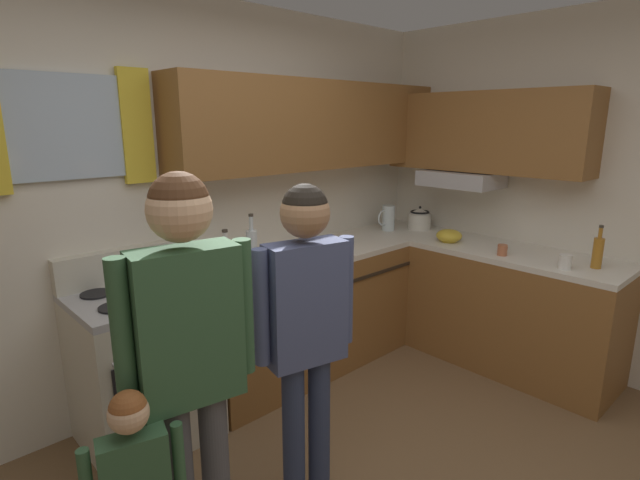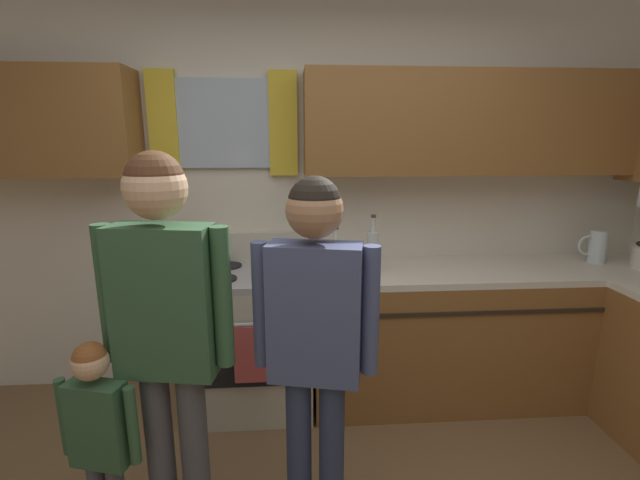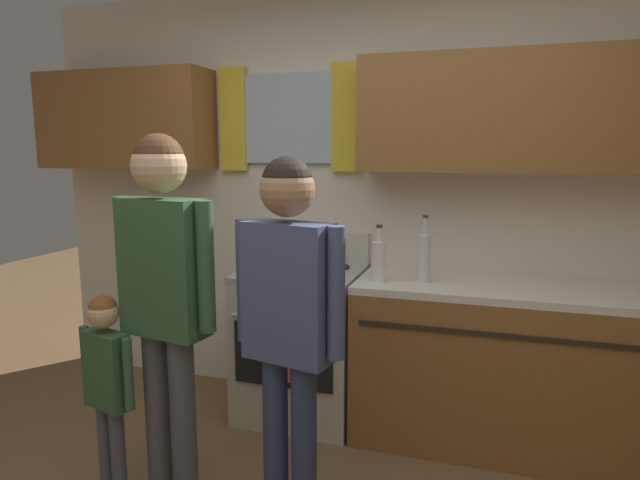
{
  "view_description": "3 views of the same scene",
  "coord_description": "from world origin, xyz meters",
  "px_view_note": "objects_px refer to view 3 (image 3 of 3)",
  "views": [
    {
      "loc": [
        -1.43,
        -1.03,
        1.84
      ],
      "look_at": [
        0.17,
        0.67,
        1.27
      ],
      "focal_mm": 27.38,
      "sensor_mm": 36.0,
      "label": 1
    },
    {
      "loc": [
        -0.18,
        -1.09,
        1.72
      ],
      "look_at": [
        -0.03,
        1.03,
        1.22
      ],
      "focal_mm": 24.54,
      "sensor_mm": 36.0,
      "label": 2
    },
    {
      "loc": [
        0.66,
        -1.47,
        1.6
      ],
      "look_at": [
        -0.1,
        0.93,
        1.19
      ],
      "focal_mm": 30.8,
      "sensor_mm": 36.0,
      "label": 3
    }
  ],
  "objects_px": {
    "bottle_milk_white": "(379,260)",
    "small_child": "(107,377)",
    "adult_in_plaid": "(288,307)",
    "bottle_tall_clear": "(424,257)",
    "stove_oven": "(302,340)",
    "adult_holding_child": "(164,282)"
  },
  "relations": [
    {
      "from": "stove_oven",
      "to": "bottle_milk_white",
      "type": "relative_size",
      "value": 3.51
    },
    {
      "from": "stove_oven",
      "to": "adult_holding_child",
      "type": "distance_m",
      "value": 1.23
    },
    {
      "from": "adult_in_plaid",
      "to": "small_child",
      "type": "xyz_separation_m",
      "value": [
        -0.83,
        -0.06,
        -0.38
      ]
    },
    {
      "from": "bottle_milk_white",
      "to": "adult_in_plaid",
      "type": "relative_size",
      "value": 0.2
    },
    {
      "from": "stove_oven",
      "to": "adult_holding_child",
      "type": "bearing_deg",
      "value": -103.19
    },
    {
      "from": "bottle_milk_white",
      "to": "small_child",
      "type": "xyz_separation_m",
      "value": [
        -1.0,
        -0.98,
        -0.4
      ]
    },
    {
      "from": "stove_oven",
      "to": "bottle_tall_clear",
      "type": "relative_size",
      "value": 3.0
    },
    {
      "from": "adult_holding_child",
      "to": "adult_in_plaid",
      "type": "distance_m",
      "value": 0.57
    },
    {
      "from": "stove_oven",
      "to": "small_child",
      "type": "bearing_deg",
      "value": -114.48
    },
    {
      "from": "bottle_milk_white",
      "to": "adult_in_plaid",
      "type": "height_order",
      "value": "adult_in_plaid"
    },
    {
      "from": "adult_in_plaid",
      "to": "bottle_tall_clear",
      "type": "bearing_deg",
      "value": 67.23
    },
    {
      "from": "bottle_tall_clear",
      "to": "adult_in_plaid",
      "type": "xyz_separation_m",
      "value": [
        -0.41,
        -0.98,
        -0.04
      ]
    },
    {
      "from": "bottle_milk_white",
      "to": "small_child",
      "type": "height_order",
      "value": "bottle_milk_white"
    },
    {
      "from": "adult_holding_child",
      "to": "bottle_tall_clear",
      "type": "bearing_deg",
      "value": 44.89
    },
    {
      "from": "stove_oven",
      "to": "bottle_milk_white",
      "type": "bearing_deg",
      "value": -16.19
    },
    {
      "from": "bottle_tall_clear",
      "to": "adult_in_plaid",
      "type": "height_order",
      "value": "adult_in_plaid"
    },
    {
      "from": "adult_holding_child",
      "to": "small_child",
      "type": "distance_m",
      "value": 0.51
    },
    {
      "from": "adult_holding_child",
      "to": "small_child",
      "type": "relative_size",
      "value": 1.69
    },
    {
      "from": "bottle_milk_white",
      "to": "small_child",
      "type": "distance_m",
      "value": 1.46
    },
    {
      "from": "bottle_tall_clear",
      "to": "adult_holding_child",
      "type": "bearing_deg",
      "value": -135.11
    },
    {
      "from": "bottle_milk_white",
      "to": "adult_holding_child",
      "type": "bearing_deg",
      "value": -129.21
    },
    {
      "from": "bottle_tall_clear",
      "to": "small_child",
      "type": "bearing_deg",
      "value": -139.93
    }
  ]
}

